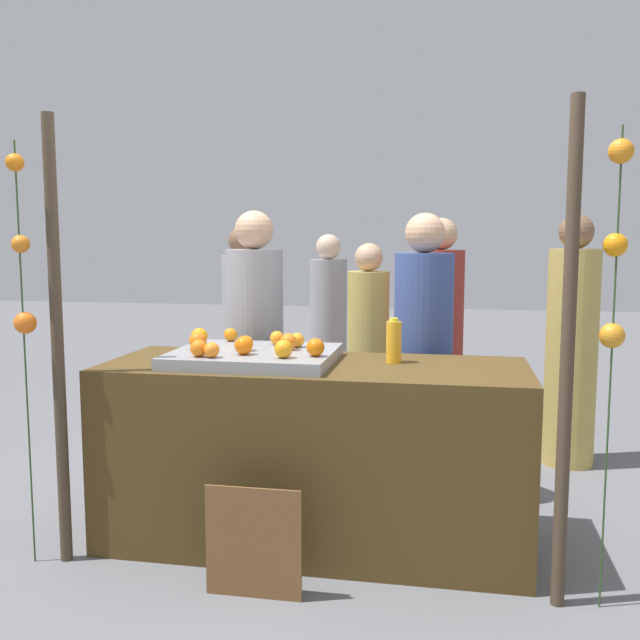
# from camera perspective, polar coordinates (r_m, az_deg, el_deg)

# --- Properties ---
(ground_plane) EXTENTS (24.00, 24.00, 0.00)m
(ground_plane) POSITION_cam_1_polar(r_m,az_deg,el_deg) (3.73, -0.44, -17.39)
(ground_plane) COLOR slate
(stall_counter) EXTENTS (2.08, 0.79, 0.91)m
(stall_counter) POSITION_cam_1_polar(r_m,az_deg,el_deg) (3.57, -0.45, -10.74)
(stall_counter) COLOR #4C3819
(stall_counter) RESTS_ON ground_plane
(orange_tray) EXTENTS (0.80, 0.66, 0.06)m
(orange_tray) POSITION_cam_1_polar(r_m,az_deg,el_deg) (3.51, -5.38, -2.96)
(orange_tray) COLOR gray
(orange_tray) RESTS_ON stall_counter
(orange_0) EXTENTS (0.08, 0.08, 0.08)m
(orange_0) POSITION_cam_1_polar(r_m,az_deg,el_deg) (3.50, -2.58, -1.77)
(orange_0) COLOR orange
(orange_0) RESTS_ON orange_tray
(orange_1) EXTENTS (0.07, 0.07, 0.07)m
(orange_1) POSITION_cam_1_polar(r_m,az_deg,el_deg) (3.32, -8.79, -2.42)
(orange_1) COLOR orange
(orange_1) RESTS_ON orange_tray
(orange_2) EXTENTS (0.09, 0.09, 0.09)m
(orange_2) POSITION_cam_1_polar(r_m,az_deg,el_deg) (3.74, -9.77, -1.30)
(orange_2) COLOR orange
(orange_2) RESTS_ON orange_tray
(orange_3) EXTENTS (0.08, 0.08, 0.08)m
(orange_3) POSITION_cam_1_polar(r_m,az_deg,el_deg) (3.50, -6.06, -1.88)
(orange_3) COLOR orange
(orange_3) RESTS_ON orange_tray
(orange_4) EXTENTS (0.09, 0.09, 0.09)m
(orange_4) POSITION_cam_1_polar(r_m,az_deg,el_deg) (3.31, -0.37, -2.24)
(orange_4) COLOR orange
(orange_4) RESTS_ON orange_tray
(orange_5) EXTENTS (0.09, 0.09, 0.09)m
(orange_5) POSITION_cam_1_polar(r_m,az_deg,el_deg) (3.38, -6.22, -2.08)
(orange_5) COLOR orange
(orange_5) RESTS_ON orange_tray
(orange_6) EXTENTS (0.08, 0.08, 0.08)m
(orange_6) POSITION_cam_1_polar(r_m,az_deg,el_deg) (3.59, -1.89, -1.64)
(orange_6) COLOR orange
(orange_6) RESTS_ON orange_tray
(orange_7) EXTENTS (0.09, 0.09, 0.09)m
(orange_7) POSITION_cam_1_polar(r_m,az_deg,el_deg) (3.56, -9.89, -1.68)
(orange_7) COLOR orange
(orange_7) RESTS_ON orange_tray
(orange_8) EXTENTS (0.07, 0.07, 0.07)m
(orange_8) POSITION_cam_1_polar(r_m,az_deg,el_deg) (3.83, -7.28, -1.19)
(orange_8) COLOR orange
(orange_8) RESTS_ON orange_tray
(orange_9) EXTENTS (0.07, 0.07, 0.07)m
(orange_9) POSITION_cam_1_polar(r_m,az_deg,el_deg) (3.67, -3.51, -1.47)
(orange_9) COLOR orange
(orange_9) RESTS_ON orange_tray
(orange_10) EXTENTS (0.08, 0.08, 0.08)m
(orange_10) POSITION_cam_1_polar(r_m,az_deg,el_deg) (3.35, -9.82, -2.27)
(orange_10) COLOR orange
(orange_10) RESTS_ON orange_tray
(orange_11) EXTENTS (0.09, 0.09, 0.09)m
(orange_11) POSITION_cam_1_polar(r_m,az_deg,el_deg) (3.27, -2.99, -2.37)
(orange_11) COLOR orange
(orange_11) RESTS_ON orange_tray
(juice_bottle) EXTENTS (0.08, 0.08, 0.22)m
(juice_bottle) POSITION_cam_1_polar(r_m,az_deg,el_deg) (3.50, 6.01, -1.75)
(juice_bottle) COLOR gold
(juice_bottle) RESTS_ON stall_counter
(chalkboard_sign) EXTENTS (0.42, 0.03, 0.50)m
(chalkboard_sign) POSITION_cam_1_polar(r_m,az_deg,el_deg) (3.13, -5.40, -17.63)
(chalkboard_sign) COLOR brown
(chalkboard_sign) RESTS_ON ground_plane
(vendor_left) EXTENTS (0.34, 0.34, 1.68)m
(vendor_left) POSITION_cam_1_polar(r_m,az_deg,el_deg) (4.23, -5.27, -3.41)
(vendor_left) COLOR #99999E
(vendor_left) RESTS_ON ground_plane
(vendor_right) EXTENTS (0.33, 0.33, 1.66)m
(vendor_right) POSITION_cam_1_polar(r_m,az_deg,el_deg) (4.06, 8.34, -4.00)
(vendor_right) COLOR #384C8C
(vendor_right) RESTS_ON ground_plane
(crowd_person_0) EXTENTS (0.31, 0.31, 1.55)m
(crowd_person_0) POSITION_cam_1_polar(r_m,az_deg,el_deg) (5.93, 0.69, -1.06)
(crowd_person_0) COLOR #99999E
(crowd_person_0) RESTS_ON ground_plane
(crowd_person_1) EXTENTS (0.30, 0.30, 1.49)m
(crowd_person_1) POSITION_cam_1_polar(r_m,az_deg,el_deg) (5.07, 3.93, -2.75)
(crowd_person_1) COLOR tan
(crowd_person_1) RESTS_ON ground_plane
(crowd_person_2) EXTENTS (0.34, 0.34, 1.68)m
(crowd_person_2) POSITION_cam_1_polar(r_m,az_deg,el_deg) (4.97, 19.74, -2.29)
(crowd_person_2) COLOR tan
(crowd_person_2) RESTS_ON ground_plane
(crowd_person_3) EXTENTS (0.33, 0.33, 1.66)m
(crowd_person_3) POSITION_cam_1_polar(r_m,az_deg,el_deg) (5.05, 9.66, -1.94)
(crowd_person_3) COLOR maroon
(crowd_person_3) RESTS_ON ground_plane
(crowd_person_4) EXTENTS (0.32, 0.32, 1.61)m
(crowd_person_4) POSITION_cam_1_polar(r_m,az_deg,el_deg) (5.42, -6.21, -1.56)
(crowd_person_4) COLOR #99999E
(crowd_person_4) RESTS_ON ground_plane
(canopy_post_left) EXTENTS (0.06, 0.06, 2.08)m
(canopy_post_left) POSITION_cam_1_polar(r_m,az_deg,el_deg) (3.44, -20.55, -1.84)
(canopy_post_left) COLOR #473828
(canopy_post_left) RESTS_ON ground_plane
(canopy_post_right) EXTENTS (0.06, 0.06, 2.08)m
(canopy_post_right) POSITION_cam_1_polar(r_m,az_deg,el_deg) (2.99, 19.44, -3.04)
(canopy_post_right) COLOR #473828
(canopy_post_right) RESTS_ON ground_plane
(garland_strand_left) EXTENTS (0.10, 0.11, 1.95)m
(garland_strand_left) POSITION_cam_1_polar(r_m,az_deg,el_deg) (3.45, -23.07, 3.83)
(garland_strand_left) COLOR #2D4C23
(garland_strand_left) RESTS_ON ground_plane
(garland_strand_right) EXTENTS (0.10, 0.11, 1.95)m
(garland_strand_right) POSITION_cam_1_polar(r_m,az_deg,el_deg) (2.99, 22.88, 4.87)
(garland_strand_right) COLOR #2D4C23
(garland_strand_right) RESTS_ON ground_plane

